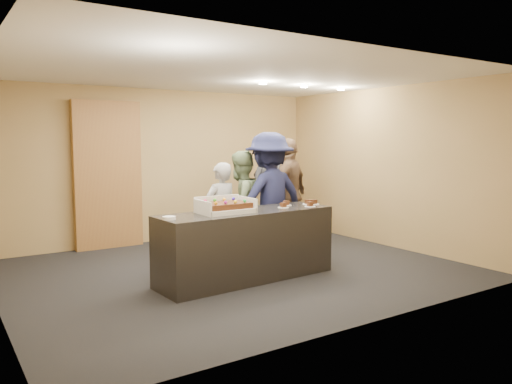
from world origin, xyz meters
TOP-DOWN VIEW (x-y plane):
  - room at (0.00, 0.00)m, footprint 6.04×6.00m
  - serving_counter at (-0.13, -0.49)m, footprint 2.43×0.83m
  - storage_cabinet at (-1.04, 2.41)m, footprint 1.12×0.15m
  - cake_box at (-0.44, -0.47)m, footprint 0.67×0.46m
  - sheet_cake at (-0.44, -0.49)m, footprint 0.57×0.39m
  - plate_stack at (-1.25, -0.60)m, footprint 0.15×0.15m
  - slice_a at (0.44, -0.52)m, footprint 0.15×0.15m
  - slice_b at (0.62, -0.35)m, footprint 0.15×0.15m
  - slice_c at (0.82, -0.63)m, footprint 0.15×0.15m
  - slice_d at (0.95, -0.42)m, footprint 0.15×0.15m
  - slice_e at (1.02, -0.47)m, footprint 0.15×0.15m
  - person_server_grey at (-0.01, 0.40)m, footprint 0.58×0.42m
  - person_sage_man at (0.37, 0.47)m, footprint 0.94×0.82m
  - person_navy_man at (0.67, 0.14)m, footprint 1.28×0.78m
  - person_brown_extra at (1.43, 0.65)m, footprint 1.16×0.90m
  - person_dark_suit at (1.60, 1.40)m, footprint 0.94×0.63m
  - ceiling_spotlights at (1.60, 0.50)m, footprint 1.72×0.12m

SIDE VIEW (x-z plane):
  - serving_counter at x=-0.13m, z-range 0.00..0.90m
  - person_server_grey at x=-0.01m, z-range 0.00..1.49m
  - person_sage_man at x=0.37m, z-range 0.00..1.65m
  - plate_stack at x=-1.25m, z-range 0.90..0.94m
  - person_brown_extra at x=1.43m, z-range 0.00..1.84m
  - slice_a at x=0.44m, z-range 0.89..0.96m
  - slice_b at x=0.62m, z-range 0.89..0.96m
  - slice_c at x=0.82m, z-range 0.89..0.96m
  - slice_d at x=0.95m, z-range 0.89..0.96m
  - slice_e at x=1.02m, z-range 0.89..0.96m
  - person_dark_suit at x=1.60m, z-range 0.00..1.89m
  - cake_box at x=-0.44m, z-range 0.85..1.04m
  - person_navy_man at x=0.67m, z-range 0.00..1.92m
  - sheet_cake at x=-0.44m, z-range 0.94..1.05m
  - storage_cabinet at x=-1.04m, z-range 0.00..2.46m
  - room at x=0.00m, z-range 0.00..2.70m
  - ceiling_spotlights at x=1.60m, z-range 2.66..2.69m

